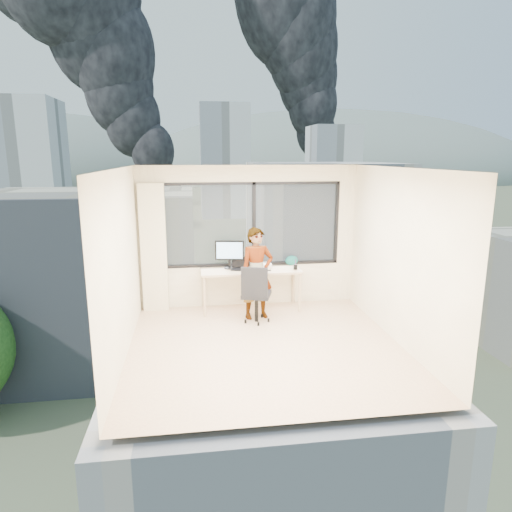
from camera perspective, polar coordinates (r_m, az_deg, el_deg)
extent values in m
cube|color=beige|center=(6.82, 1.19, -11.32)|extent=(4.00, 4.00, 0.01)
cube|color=white|center=(6.24, 1.31, 11.07)|extent=(4.00, 4.00, 0.01)
cube|color=beige|center=(4.52, 5.34, -6.43)|extent=(4.00, 0.01, 2.60)
cube|color=beige|center=(6.40, -16.71, -1.18)|extent=(0.01, 4.00, 2.60)
cube|color=beige|center=(7.01, 17.61, -0.08)|extent=(0.01, 4.00, 2.60)
cube|color=#F7EAC1|center=(8.23, -12.83, 0.97)|extent=(0.45, 0.14, 2.30)
cube|color=tan|center=(8.23, -0.64, -4.27)|extent=(1.80, 0.60, 0.75)
imported|color=#2D2D33|center=(7.72, 0.13, -2.22)|extent=(0.64, 0.49, 1.58)
cube|color=white|center=(8.34, 0.93, -1.13)|extent=(0.29, 0.25, 0.07)
cube|color=black|center=(8.06, 1.53, -1.83)|extent=(0.11, 0.06, 0.01)
cylinder|color=black|center=(8.17, 5.01, -1.39)|extent=(0.09, 0.09, 0.09)
ellipsoid|color=#0D494F|center=(8.47, 4.53, -0.56)|extent=(0.26, 0.17, 0.18)
cube|color=#515B3D|center=(127.27, -7.52, 5.00)|extent=(400.00, 400.00, 0.04)
cube|color=beige|center=(38.29, -19.80, -2.88)|extent=(16.00, 12.00, 14.00)
cube|color=white|center=(46.86, 8.25, 1.76)|extent=(14.00, 13.00, 16.00)
cube|color=silver|center=(106.75, -27.01, 9.84)|extent=(14.00, 14.00, 28.00)
cube|color=silver|center=(126.49, -4.02, 11.85)|extent=(13.00, 13.00, 30.00)
cube|color=silver|center=(153.27, 9.64, 11.10)|extent=(15.00, 15.00, 26.00)
cube|color=silver|center=(167.02, -29.10, 9.13)|extent=(16.00, 14.00, 22.00)
ellipsoid|color=slate|center=(347.59, -28.36, 8.42)|extent=(288.00, 216.00, 90.00)
ellipsoid|color=slate|center=(341.85, 9.32, 9.71)|extent=(300.00, 220.00, 96.00)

